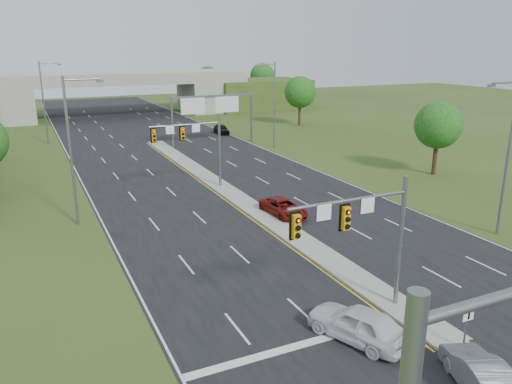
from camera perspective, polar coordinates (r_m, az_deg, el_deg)
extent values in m
plane|color=#354719|center=(27.60, 15.57, -12.41)|extent=(240.00, 240.00, 0.00)
cube|color=black|center=(56.93, -7.76, 3.07)|extent=(24.00, 160.00, 0.02)
cube|color=gray|center=(45.97, -3.20, 0.07)|extent=(2.00, 54.00, 0.16)
cone|color=gray|center=(25.14, 21.70, -15.85)|extent=(2.00, 2.00, 0.16)
cube|color=gold|center=(45.59, -4.54, -0.19)|extent=(0.12, 54.00, 0.01)
cube|color=gold|center=(46.41, -1.88, 0.15)|extent=(0.12, 54.00, 0.01)
cube|color=silver|center=(54.70, -19.61, 1.72)|extent=(0.12, 160.00, 0.01)
cube|color=silver|center=(61.39, 2.81, 4.19)|extent=(0.12, 160.00, 0.01)
cube|color=silver|center=(23.56, 4.54, -17.16)|extent=(10.50, 0.50, 0.01)
cylinder|color=slate|center=(26.13, 16.16, -5.66)|extent=(0.24, 0.24, 7.00)
cylinder|color=slate|center=(23.29, 10.63, -0.94)|extent=(6.50, 0.16, 0.16)
cube|color=orange|center=(23.14, 10.24, -2.98)|extent=(0.35, 0.25, 1.10)
cube|color=orange|center=(21.81, 4.63, -3.99)|extent=(0.35, 0.25, 1.10)
cube|color=black|center=(23.25, 10.04, -2.88)|extent=(0.55, 0.04, 1.30)
cube|color=black|center=(21.92, 4.45, -3.88)|extent=(0.55, 0.04, 1.30)
sphere|color=#FF0C05|center=(22.93, 10.47, -2.25)|extent=(0.20, 0.20, 0.20)
sphere|color=#FF0C05|center=(21.58, 4.82, -3.23)|extent=(0.20, 0.20, 0.20)
cube|color=white|center=(22.54, 7.77, -2.33)|extent=(0.75, 0.04, 0.75)
cube|color=white|center=(23.88, 12.63, -1.50)|extent=(0.75, 0.04, 0.75)
cylinder|color=slate|center=(46.95, -4.19, 4.68)|extent=(0.24, 0.24, 7.00)
cylinder|color=slate|center=(45.43, -8.12, 7.63)|extent=(6.50, 0.16, 0.16)
cube|color=orange|center=(45.22, -8.38, 6.61)|extent=(0.35, 0.25, 1.10)
cube|color=orange|center=(44.55, -11.59, 6.31)|extent=(0.35, 0.25, 1.10)
cube|color=black|center=(45.35, -8.43, 6.64)|extent=(0.55, 0.04, 1.30)
cube|color=black|center=(44.68, -11.64, 6.33)|extent=(0.55, 0.04, 1.30)
sphere|color=#FF0C05|center=(45.03, -8.35, 7.03)|extent=(0.20, 0.20, 0.20)
sphere|color=#FF0C05|center=(44.36, -11.58, 6.72)|extent=(0.20, 0.20, 0.20)
cube|color=white|center=(44.99, -9.81, 7.02)|extent=(0.75, 0.04, 0.75)
cube|color=white|center=(45.68, -6.89, 7.28)|extent=(0.75, 0.04, 0.75)
cylinder|color=slate|center=(24.36, 22.82, -14.34)|extent=(0.08, 0.08, 2.20)
cube|color=white|center=(23.95, 23.13, -12.73)|extent=(0.60, 0.04, 0.60)
cube|color=black|center=(23.93, 23.18, -12.76)|extent=(0.10, 0.02, 0.45)
cylinder|color=slate|center=(66.07, -9.54, 7.75)|extent=(0.28, 0.28, 6.60)
cylinder|color=slate|center=(69.94, -0.52, 8.45)|extent=(0.28, 0.28, 6.60)
cube|color=slate|center=(67.42, -4.97, 10.83)|extent=(11.50, 0.35, 0.35)
cube|color=#0C5424|center=(66.41, -7.23, 9.72)|extent=(3.20, 0.08, 2.00)
cube|color=#0C5424|center=(68.04, -3.33, 9.98)|extent=(3.20, 0.08, 2.00)
cube|color=silver|center=(66.37, -7.21, 9.72)|extent=(3.30, 0.03, 2.10)
cube|color=silver|center=(68.00, -3.31, 9.98)|extent=(3.30, 0.03, 2.10)
cube|color=gray|center=(98.44, -25.74, 9.00)|extent=(6.00, 12.00, 6.00)
cube|color=gray|center=(103.96, -6.45, 10.81)|extent=(6.00, 12.00, 6.00)
cube|color=#354719|center=(108.84, 0.15, 11.16)|extent=(20.00, 14.00, 6.00)
cube|color=gray|center=(99.50, -16.02, 12.13)|extent=(50.00, 12.00, 1.20)
cube|color=gray|center=(93.74, -15.46, 12.59)|extent=(50.00, 0.40, 0.90)
cube|color=gray|center=(105.16, -16.62, 12.86)|extent=(50.00, 0.40, 0.90)
cylinder|color=slate|center=(38.78, -20.43, 4.20)|extent=(0.20, 0.20, 11.00)
cylinder|color=slate|center=(38.23, -19.32, 12.04)|extent=(2.50, 0.12, 0.12)
cube|color=slate|center=(38.39, -17.41, 12.00)|extent=(0.50, 0.25, 0.18)
cylinder|color=slate|center=(73.37, -23.10, 9.26)|extent=(0.20, 0.20, 11.00)
cylinder|color=slate|center=(73.08, -22.57, 13.41)|extent=(2.50, 0.12, 0.12)
cube|color=slate|center=(73.17, -21.56, 13.40)|extent=(0.50, 0.25, 0.18)
cylinder|color=slate|center=(38.46, 26.81, 3.36)|extent=(0.20, 0.20, 11.00)
cylinder|color=slate|center=(36.80, 26.63, 11.11)|extent=(2.50, 0.12, 0.12)
cube|color=slate|center=(35.84, 25.33, 10.93)|extent=(0.50, 0.25, 0.18)
cylinder|color=slate|center=(65.64, 2.13, 9.85)|extent=(0.20, 0.20, 11.00)
cylinder|color=slate|center=(64.68, 1.16, 14.38)|extent=(2.50, 0.12, 0.12)
cube|color=slate|center=(64.14, 0.13, 14.23)|extent=(0.50, 0.25, 0.18)
cylinder|color=#382316|center=(55.12, 19.79, 3.92)|extent=(0.44, 0.44, 4.00)
sphere|color=#164412|center=(54.57, 20.11, 7.20)|extent=(4.80, 4.80, 4.80)
cylinder|color=#382316|center=(85.08, 5.00, 9.02)|extent=(0.44, 0.44, 4.25)
sphere|color=#164412|center=(84.71, 5.06, 11.30)|extent=(5.20, 5.20, 5.20)
cylinder|color=#382316|center=(119.51, -5.43, 11.15)|extent=(0.44, 0.44, 4.25)
sphere|color=#164412|center=(119.24, -5.48, 12.77)|extent=(5.60, 5.60, 5.60)
cylinder|color=#382316|center=(124.93, 0.73, 11.50)|extent=(0.44, 0.44, 4.50)
sphere|color=#164412|center=(124.67, 0.74, 13.15)|extent=(6.00, 6.00, 6.00)
imported|color=silver|center=(23.99, 11.58, -14.49)|extent=(3.60, 5.23, 1.65)
imported|color=#95969B|center=(22.37, 24.34, -18.55)|extent=(3.00, 4.69, 1.46)
imported|color=maroon|center=(39.53, 3.16, -1.79)|extent=(2.47, 4.90, 1.33)
imported|color=black|center=(76.79, -3.97, 7.19)|extent=(2.08, 4.33, 1.43)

